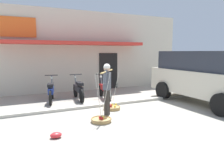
# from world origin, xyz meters

# --- Properties ---
(ground_plane) EXTENTS (90.00, 90.00, 0.00)m
(ground_plane) POSITION_xyz_m (0.00, 0.00, 0.00)
(ground_plane) COLOR #9E998C
(sidewalk_curb) EXTENTS (20.00, 0.24, 0.10)m
(sidewalk_curb) POSITION_xyz_m (0.00, 0.70, 0.05)
(sidewalk_curb) COLOR #BAB4A5
(sidewalk_curb) RESTS_ON ground
(fruit_vendor) EXTENTS (0.93, 1.17, 1.70)m
(fruit_vendor) POSITION_xyz_m (-0.58, -0.47, 0.98)
(fruit_vendor) COLOR #2D2823
(fruit_vendor) RESTS_ON ground
(fruit_basket_left_side) EXTENTS (0.63, 0.63, 1.45)m
(fruit_basket_left_side) POSITION_xyz_m (-0.13, 0.10, 0.08)
(fruit_basket_left_side) COLOR tan
(fruit_basket_left_side) RESTS_ON ground
(fruit_basket_right_side) EXTENTS (0.63, 0.63, 1.45)m
(fruit_basket_right_side) POSITION_xyz_m (-1.03, -1.04, 0.08)
(fruit_basket_right_side) COLOR tan
(fruit_basket_right_side) RESTS_ON ground
(motorcycle_nearest_shop) EXTENTS (0.62, 1.79, 1.09)m
(motorcycle_nearest_shop) POSITION_xyz_m (-1.90, 2.26, 0.45)
(motorcycle_nearest_shop) COLOR black
(motorcycle_nearest_shop) RESTS_ON ground
(motorcycle_second_in_row) EXTENTS (0.54, 1.82, 1.09)m
(motorcycle_second_in_row) POSITION_xyz_m (-0.77, 2.13, 0.45)
(motorcycle_second_in_row) COLOR black
(motorcycle_second_in_row) RESTS_ON ground
(motorcycle_third_in_row) EXTENTS (0.54, 1.81, 1.09)m
(motorcycle_third_in_row) POSITION_xyz_m (0.32, 1.79, 0.45)
(motorcycle_third_in_row) COLOR black
(motorcycle_third_in_row) RESTS_ON ground
(parked_truck) EXTENTS (2.20, 4.83, 2.10)m
(parked_truck) POSITION_xyz_m (3.65, -0.68, 1.13)
(parked_truck) COLOR beige
(parked_truck) RESTS_ON ground
(storefront_building) EXTENTS (13.00, 6.00, 4.20)m
(storefront_building) POSITION_xyz_m (-0.32, 6.77, 2.10)
(storefront_building) COLOR beige
(storefront_building) RESTS_ON ground
(plastic_litter_bag) EXTENTS (0.28, 0.22, 0.14)m
(plastic_litter_bag) POSITION_xyz_m (-2.49, -1.67, 0.07)
(plastic_litter_bag) COLOR red
(plastic_litter_bag) RESTS_ON ground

